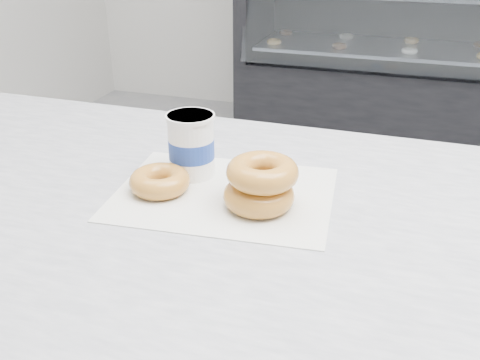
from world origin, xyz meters
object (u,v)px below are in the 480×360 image
object	(u,v)px
donut_single	(160,181)
coffee_cup	(191,145)
display_case	(443,66)
donut_stack	(261,184)

from	to	relation	value
donut_single	coffee_cup	distance (m)	0.08
display_case	coffee_cup	distance (m)	2.72
coffee_cup	donut_stack	bearing A→B (deg)	-45.49
display_case	donut_single	size ratio (longest dim) A/B	24.67
display_case	donut_stack	size ratio (longest dim) A/B	17.93
display_case	donut_stack	xyz separation A→B (m)	(-0.36, -2.70, 0.45)
coffee_cup	display_case	bearing A→B (deg)	60.58
donut_single	display_case	bearing A→B (deg)	78.99
donut_stack	coffee_cup	xyz separation A→B (m)	(-0.14, 0.07, 0.02)
donut_single	coffee_cup	size ratio (longest dim) A/B	0.89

